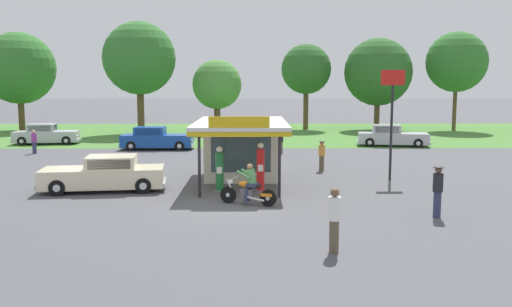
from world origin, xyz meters
TOP-DOWN VIEW (x-y plane):
  - ground_plane at (0.00, 0.00)m, footprint 300.00×300.00m
  - grass_verge_strip at (0.00, 30.00)m, footprint 120.00×24.00m
  - service_station_kiosk at (0.27, 5.94)m, footprint 4.11×7.39m
  - gas_pump_nearside at (-0.59, 2.51)m, footprint 0.44×0.44m
  - gas_pump_offside at (1.13, 2.51)m, footprint 0.44×0.44m
  - motorcycle_with_rider at (0.66, 0.12)m, footprint 2.14×1.02m
  - featured_classic_sedan at (-5.52, 2.92)m, footprint 5.44×2.51m
  - parked_car_second_row_spare at (0.28, 17.91)m, footprint 5.33×2.02m
  - parked_car_back_row_right at (11.03, 19.45)m, footprint 5.37×2.58m
  - parked_car_back_row_centre at (-5.93, 17.59)m, footprint 5.10×1.90m
  - parked_car_back_row_centre_right at (-14.88, 20.97)m, footprint 5.01×2.38m
  - bystander_leaning_by_kiosk at (4.44, 8.16)m, footprint 0.34×0.34m
  - bystander_chatting_near_pumps at (7.10, -1.85)m, footprint 0.39×0.39m
  - bystander_strolling_foreground at (2.64, 14.90)m, footprint 0.35×0.35m
  - bystander_admiring_sedan at (2.99, -5.71)m, footprint 0.34×0.34m
  - bystander_standing_back_lot at (-13.47, 15.25)m, footprint 0.34×0.34m
  - tree_oak_centre at (-21.71, 32.83)m, footprint 6.89×6.89m
  - tree_oak_right at (13.15, 33.48)m, footprint 6.62×6.62m
  - tree_oak_far_right at (-2.52, 31.08)m, footprint 4.62×4.62m
  - tree_oak_distant_spare at (-9.29, 29.50)m, footprint 6.55×6.55m
  - tree_oak_left at (20.58, 32.77)m, footprint 5.82×5.82m
  - tree_oak_far_left at (6.16, 34.13)m, footprint 4.94×4.94m
  - roadside_pole_sign at (7.33, 5.36)m, footprint 1.10×0.12m

SIDE VIEW (x-z plane):
  - ground_plane at x=0.00m, z-range 0.00..0.00m
  - grass_verge_strip at x=0.00m, z-range 0.00..0.01m
  - motorcycle_with_rider at x=0.66m, z-range -0.14..1.44m
  - parked_car_second_row_spare at x=0.28m, z-range -0.06..1.40m
  - featured_classic_sedan at x=-5.52m, z-range -0.06..1.43m
  - parked_car_back_row_right at x=11.03m, z-range -0.08..1.48m
  - parked_car_back_row_centre_right at x=-14.88m, z-range -0.07..1.47m
  - parked_car_back_row_centre at x=-5.93m, z-range -0.07..1.51m
  - bystander_standing_back_lot at x=-13.47m, z-range 0.03..1.59m
  - bystander_leaning_by_kiosk at x=4.44m, z-range 0.05..1.62m
  - bystander_strolling_foreground at x=2.64m, z-range 0.05..1.66m
  - gas_pump_nearside at x=-0.59m, z-range -0.08..1.87m
  - bystander_admiring_sedan at x=2.99m, z-range 0.06..1.84m
  - bystander_chatting_near_pumps at x=7.10m, z-range 0.07..1.84m
  - gas_pump_offside at x=1.13m, z-range -0.08..2.02m
  - service_station_kiosk at x=0.27m, z-range 0.00..3.28m
  - roadside_pole_sign at x=7.33m, z-range 0.92..6.10m
  - tree_oak_far_right at x=-2.52m, z-range 1.06..7.86m
  - tree_oak_right at x=13.15m, z-range 1.18..10.19m
  - tree_oak_far_left at x=6.16m, z-range 1.73..10.20m
  - tree_oak_centre at x=-21.71m, z-range 1.29..10.78m
  - tree_oak_left at x=20.58m, z-range 1.85..11.41m
  - tree_oak_distant_spare at x=-9.29m, z-range 1.67..11.78m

